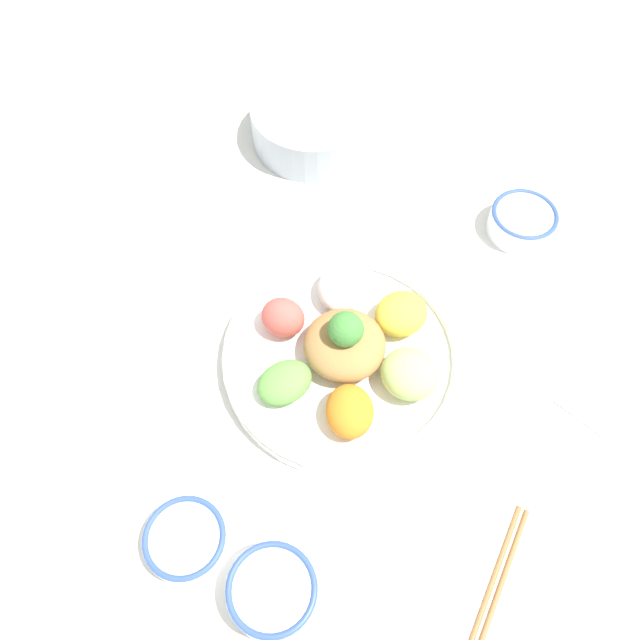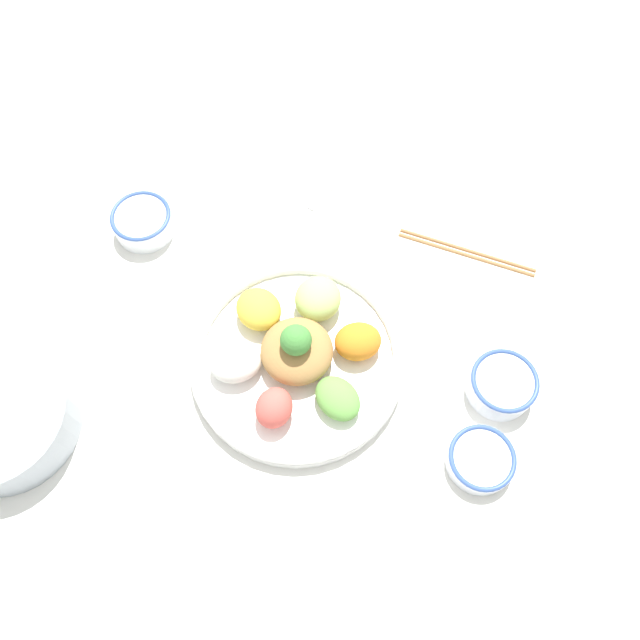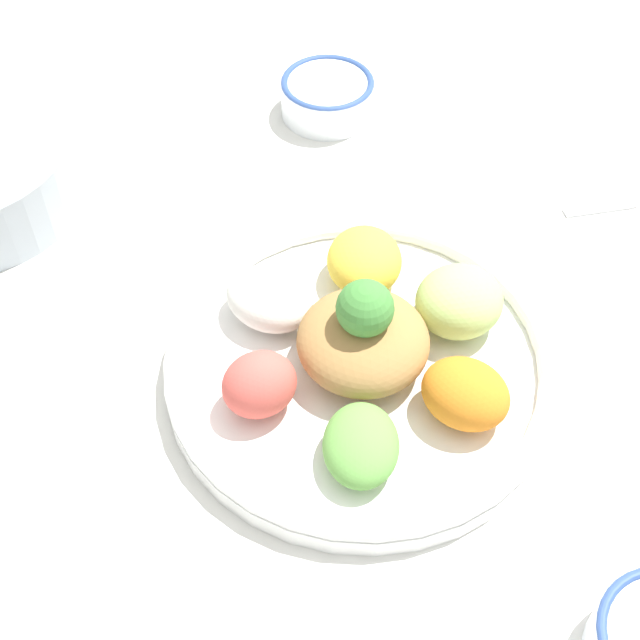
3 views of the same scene
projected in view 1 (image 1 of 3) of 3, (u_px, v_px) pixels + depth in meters
ground_plane at (366, 347)px, 0.89m from camera, size 2.40×2.40×0.00m
salad_platter at (346, 352)px, 0.86m from camera, size 0.34×0.34×0.11m
sauce_bowl_red at (522, 221)px, 0.98m from camera, size 0.10×0.10×0.04m
rice_bowl_blue at (186, 539)px, 0.74m from camera, size 0.10×0.10×0.03m
sauce_bowl_dark at (273, 591)px, 0.70m from camera, size 0.10×0.10×0.05m
side_serving_bowl at (314, 121)px, 1.07m from camera, size 0.22×0.22×0.07m
chopsticks_pair_near at (491, 602)px, 0.72m from camera, size 0.03×0.24×0.01m
serving_spoon_main at (602, 431)px, 0.82m from camera, size 0.11×0.05×0.01m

